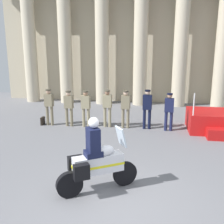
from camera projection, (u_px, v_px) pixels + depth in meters
ground_plane at (114, 204)px, 6.06m from camera, size 28.29×28.29×0.00m
colonnade_backdrop at (141, 35)px, 16.29m from camera, size 18.34×1.68×8.23m
reviewing_stand at (220, 122)px, 11.28m from camera, size 2.66×2.37×1.74m
officer_in_row_0 at (49, 104)px, 12.05m from camera, size 0.40×0.25×1.67m
officer_in_row_1 at (69, 106)px, 11.91m from camera, size 0.40×0.25×1.61m
officer_in_row_2 at (86, 106)px, 11.79m from camera, size 0.40×0.25×1.64m
officer_in_row_3 at (107, 105)px, 11.78m from camera, size 0.40×0.25×1.67m
officer_in_row_4 at (126, 106)px, 11.62m from camera, size 0.40×0.25×1.67m
officer_in_row_5 at (147, 106)px, 11.48m from camera, size 0.40×0.25×1.72m
officer_in_row_6 at (169, 109)px, 11.23m from camera, size 0.40×0.25×1.62m
motorcycle_with_rider at (95, 161)px, 6.41m from camera, size 1.84×1.25×1.90m
briefcase_on_ground at (43, 121)px, 12.30m from camera, size 0.10×0.32×0.36m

